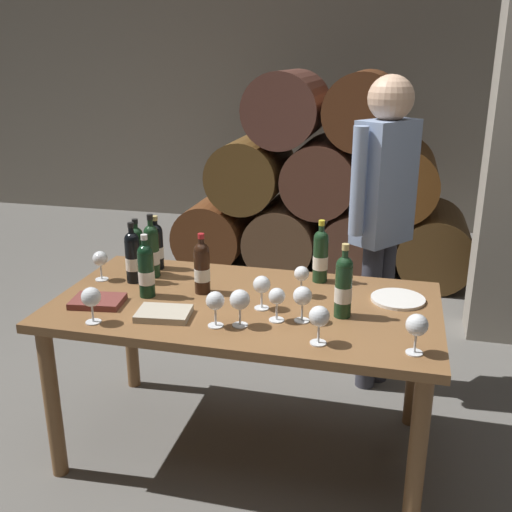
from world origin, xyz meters
The scene contains 26 objects.
ground_plane centered at (0.00, 0.00, 0.00)m, with size 14.00×14.00×0.00m, color #66635E.
cellar_back_wall centered at (0.00, 4.20, 1.40)m, with size 10.00×0.24×2.80m, color gray.
barrel_stack centered at (0.00, 2.60, 0.72)m, with size 2.49×0.90×1.69m.
dining_table centered at (0.00, 0.00, 0.67)m, with size 1.70×0.90×0.76m.
wine_bottle_0 centered at (0.29, 0.33, 0.89)m, with size 0.07×0.07×0.31m.
wine_bottle_1 centered at (-0.45, -0.04, 0.89)m, with size 0.07×0.07×0.29m.
wine_bottle_2 centered at (0.43, -0.05, 0.90)m, with size 0.07×0.07×0.32m.
wine_bottle_3 centered at (-0.62, 0.23, 0.88)m, with size 0.07×0.07×0.28m.
wine_bottle_4 centered at (-0.22, 0.06, 0.88)m, with size 0.07×0.07×0.28m.
wine_bottle_5 centered at (-0.59, 0.11, 0.89)m, with size 0.07×0.07×0.30m.
wine_bottle_6 centered at (-0.55, 0.32, 0.88)m, with size 0.07×0.07×0.28m.
wine_bottle_7 centered at (-0.53, 0.20, 0.90)m, with size 0.07×0.07×0.32m.
wine_glass_0 centered at (0.18, -0.16, 0.86)m, with size 0.07×0.07×0.14m.
wine_glass_1 centered at (0.23, 0.13, 0.86)m, with size 0.07×0.07×0.14m.
wine_glass_2 centered at (0.04, -0.24, 0.87)m, with size 0.08×0.08×0.16m.
wine_glass_3 centered at (0.09, -0.05, 0.87)m, with size 0.08×0.08×0.15m.
wine_glass_4 centered at (0.73, -0.31, 0.87)m, with size 0.08×0.08×0.16m.
wine_glass_5 centered at (-0.55, -0.36, 0.87)m, with size 0.08×0.08×0.15m.
wine_glass_6 centered at (0.28, -0.14, 0.87)m, with size 0.08×0.08×0.15m.
wine_glass_7 centered at (-0.05, -0.27, 0.87)m, with size 0.08×0.08×0.15m.
wine_glass_8 centered at (-0.75, 0.10, 0.86)m, with size 0.07×0.07×0.15m.
wine_glass_9 centered at (0.37, -0.32, 0.87)m, with size 0.08×0.08×0.15m.
tasting_notebook centered at (-0.63, -0.18, 0.77)m, with size 0.22×0.16×0.03m, color brown.
leather_ledger centered at (-0.29, -0.23, 0.77)m, with size 0.22×0.16×0.03m, color #B2A893.
serving_plate centered at (0.66, 0.18, 0.77)m, with size 0.24×0.24×0.01m, color white.
sommelier_presenting centered at (0.55, 0.75, 1.04)m, with size 0.33×0.41×1.72m.
Camera 1 is at (0.63, -2.33, 1.80)m, focal length 41.34 mm.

